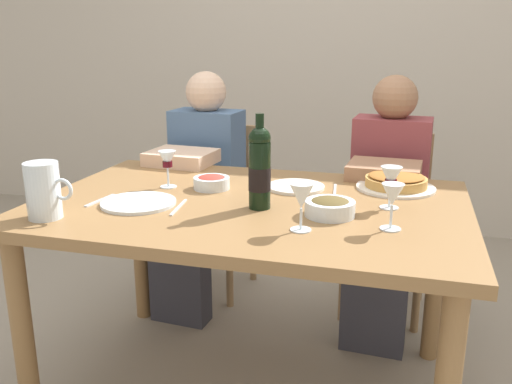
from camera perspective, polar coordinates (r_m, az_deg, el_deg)
name	(u,v)px	position (r m, az deg, el deg)	size (l,w,h in m)	color
back_wall	(337,24)	(3.93, 8.44, 16.80)	(8.00, 0.10, 2.80)	beige
dining_table	(250,226)	(1.97, -0.58, -3.58)	(1.50, 1.00, 0.76)	olive
wine_bottle	(260,168)	(1.83, 0.38, 2.51)	(0.08, 0.08, 0.32)	black
water_pitcher	(44,194)	(1.87, -21.13, -0.18)	(0.16, 0.11, 0.18)	silver
baked_tart	(396,182)	(2.16, 14.30, 1.02)	(0.30, 0.30, 0.06)	white
salad_bowl	(212,182)	(2.10, -4.63, 1.07)	(0.14, 0.14, 0.05)	silver
olive_bowl	(330,207)	(1.79, 7.67, -1.52)	(0.16, 0.16, 0.06)	silver
wine_glass_left_diner	(393,197)	(1.68, 13.96, -0.47)	(0.07, 0.07, 0.14)	silver
wine_glass_right_diner	(301,197)	(1.63, 4.73, -0.56)	(0.07, 0.07, 0.15)	silver
wine_glass_centre	(167,161)	(2.13, -9.17, 3.17)	(0.07, 0.07, 0.14)	silver
wine_glass_spare	(391,179)	(1.89, 13.81, 1.32)	(0.07, 0.07, 0.14)	silver
dinner_plate_left_setting	(296,187)	(2.11, 4.15, 0.53)	(0.22, 0.22, 0.01)	white
dinner_plate_right_setting	(139,203)	(1.95, -12.08, -1.10)	(0.26, 0.26, 0.01)	silver
fork_left_setting	(258,185)	(2.15, 0.22, 0.73)	(0.16, 0.01, 0.01)	silver
knife_left_setting	(335,191)	(2.09, 8.18, 0.14)	(0.18, 0.01, 0.01)	silver
knife_right_setting	(179,207)	(1.89, -8.02, -1.57)	(0.18, 0.01, 0.01)	silver
spoon_right_setting	(100,200)	(2.02, -15.84, -0.84)	(0.16, 0.01, 0.01)	silver
chair_left	(218,196)	(2.96, -4.00, -0.42)	(0.43, 0.43, 0.87)	#9E7A51
diner_left	(198,185)	(2.72, -6.00, 0.69)	(0.36, 0.52, 1.16)	#4C6B93
chair_right	(389,210)	(2.79, 13.63, -1.87)	(0.42, 0.42, 0.87)	#9E7A51
diner_right	(386,200)	(2.53, 13.31, -0.84)	(0.35, 0.52, 1.16)	#8E3D42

